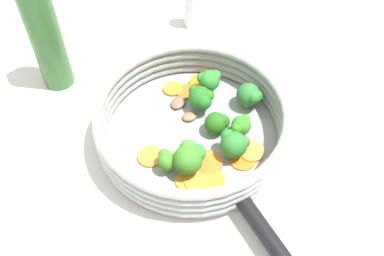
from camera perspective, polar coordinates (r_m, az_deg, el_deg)
name	(u,v)px	position (r m, az deg, el deg)	size (l,w,h in m)	color
ground_plane	(192,140)	(0.76, 0.00, -1.53)	(4.00, 4.00, 0.00)	silver
skillet	(192,137)	(0.75, 0.00, -1.12)	(0.30, 0.30, 0.02)	#939699
skillet_rim_wall	(192,121)	(0.72, 0.00, 0.84)	(0.31, 0.31, 0.06)	#989D9B
skillet_handle	(274,246)	(0.64, 10.42, -14.54)	(0.02, 0.02, 0.17)	black
skillet_rivet_left	(213,207)	(0.67, 2.73, -10.00)	(0.01, 0.01, 0.01)	gray
skillet_rivet_right	(259,184)	(0.69, 8.46, -7.06)	(0.01, 0.01, 0.01)	#90959A
carrot_slice_0	(199,82)	(0.82, 0.94, 5.80)	(0.04, 0.04, 0.01)	orange
carrot_slice_1	(195,194)	(0.68, 0.44, -8.34)	(0.03, 0.03, 0.00)	orange
carrot_slice_2	(188,92)	(0.80, -0.49, 4.65)	(0.03, 0.03, 0.01)	orange
carrot_slice_3	(150,156)	(0.72, -5.31, -3.62)	(0.04, 0.04, 0.00)	orange
carrot_slice_4	(213,191)	(0.68, 2.65, -7.97)	(0.04, 0.04, 0.00)	orange
carrot_slice_5	(173,89)	(0.81, -2.46, 4.98)	(0.03, 0.03, 0.01)	orange
carrot_slice_6	(187,181)	(0.69, -0.67, -6.72)	(0.04, 0.04, 0.00)	orange
carrot_slice_7	(210,181)	(0.69, 2.32, -6.73)	(0.05, 0.05, 0.00)	orange
carrot_slice_8	(198,181)	(0.69, 0.78, -6.71)	(0.05, 0.05, 0.01)	orange
carrot_slice_9	(251,152)	(0.73, 7.56, -2.98)	(0.04, 0.04, 0.01)	#F29D3B
carrot_slice_10	(243,160)	(0.72, 6.44, -4.06)	(0.04, 0.04, 0.00)	orange
carrot_slice_11	(208,163)	(0.71, 2.09, -4.43)	(0.05, 0.05, 0.01)	orange
broccoli_floret_0	(218,123)	(0.73, 3.26, 0.65)	(0.04, 0.04, 0.04)	#86A76A
broccoli_floret_1	(241,125)	(0.73, 6.22, 0.32)	(0.03, 0.03, 0.04)	#77A150
broccoli_floret_2	(167,160)	(0.69, -3.18, -4.14)	(0.03, 0.03, 0.04)	#6B8D49
broccoli_floret_3	(189,157)	(0.68, -0.34, -3.67)	(0.05, 0.05, 0.06)	#668F4C
broccoli_floret_4	(209,80)	(0.79, 2.22, 6.10)	(0.04, 0.04, 0.05)	#8BB360
broccoli_floret_5	(234,144)	(0.70, 5.34, -1.99)	(0.05, 0.05, 0.05)	olive
broccoli_floret_6	(250,96)	(0.77, 7.40, 4.11)	(0.04, 0.04, 0.05)	#6F8F56
broccoli_floret_7	(201,98)	(0.76, 1.14, 3.81)	(0.04, 0.05, 0.05)	#678E4B
mushroom_piece_0	(189,158)	(0.71, -0.39, -3.87)	(0.03, 0.03, 0.01)	olive
mushroom_piece_1	(178,102)	(0.78, -1.74, 3.26)	(0.03, 0.02, 0.01)	#855D44
mushroom_piece_2	(189,117)	(0.76, -0.41, 1.47)	(0.03, 0.02, 0.01)	olive
salt_shaker	(192,3)	(0.94, -0.02, 15.60)	(0.03, 0.03, 0.11)	silver
oil_bottle	(46,37)	(0.82, -18.09, 10.97)	(0.06, 0.06, 0.26)	#2D5B28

